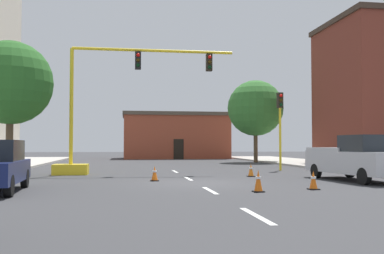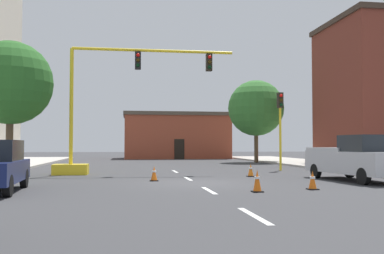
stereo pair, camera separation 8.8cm
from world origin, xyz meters
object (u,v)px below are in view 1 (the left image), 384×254
(pickup_truck_silver, at_px, (357,159))
(traffic_cone_roadside_d, at_px, (313,180))
(traffic_signal_gantry, at_px, (96,132))
(traffic_cone_roadside_b, at_px, (258,181))
(tree_right_far, at_px, (255,108))
(traffic_cone_roadside_c, at_px, (251,170))
(traffic_cone_roadside_a, at_px, (155,174))
(traffic_light_pole_right, at_px, (280,113))
(tree_left_near, at_px, (10,83))

(pickup_truck_silver, height_order, traffic_cone_roadside_d, pickup_truck_silver)
(traffic_signal_gantry, xyz_separation_m, traffic_cone_roadside_b, (6.00, -9.82, -1.91))
(tree_right_far, xyz_separation_m, traffic_cone_roadside_c, (-5.34, -17.01, -4.54))
(pickup_truck_silver, height_order, traffic_cone_roadside_a, pickup_truck_silver)
(pickup_truck_silver, bearing_deg, tree_right_far, 85.81)
(traffic_signal_gantry, xyz_separation_m, traffic_cone_roadside_c, (7.75, -2.84, -1.96))
(traffic_light_pole_right, relative_size, traffic_cone_roadside_b, 6.41)
(traffic_light_pole_right, bearing_deg, tree_right_far, 80.34)
(tree_right_far, height_order, traffic_cone_roadside_b, tree_right_far)
(traffic_signal_gantry, distance_m, tree_left_near, 4.91)
(tree_left_near, relative_size, traffic_cone_roadside_b, 9.15)
(traffic_cone_roadside_b, bearing_deg, traffic_cone_roadside_a, 121.98)
(traffic_signal_gantry, distance_m, tree_right_far, 19.47)
(pickup_truck_silver, height_order, traffic_cone_roadside_b, pickup_truck_silver)
(tree_right_far, distance_m, pickup_truck_silver, 20.67)
(traffic_light_pole_right, relative_size, traffic_cone_roadside_a, 7.30)
(traffic_cone_roadside_c, bearing_deg, traffic_signal_gantry, 159.91)
(tree_right_far, distance_m, traffic_cone_roadside_a, 22.03)
(traffic_cone_roadside_d, bearing_deg, traffic_signal_gantry, 131.17)
(traffic_cone_roadside_a, bearing_deg, tree_right_far, 61.64)
(traffic_signal_gantry, bearing_deg, tree_right_far, 47.27)
(traffic_light_pole_right, xyz_separation_m, traffic_cone_roadside_d, (-2.86, -11.31, -3.20))
(traffic_signal_gantry, height_order, traffic_cone_roadside_c, traffic_signal_gantry)
(tree_left_near, xyz_separation_m, traffic_cone_roadside_d, (12.37, -8.63, -4.39))
(traffic_cone_roadside_d, bearing_deg, pickup_truck_silver, 43.35)
(tree_left_near, bearing_deg, tree_right_far, 40.69)
(tree_left_near, bearing_deg, traffic_cone_roadside_b, -41.78)
(traffic_signal_gantry, bearing_deg, traffic_cone_roadside_a, -59.20)
(traffic_light_pole_right, relative_size, traffic_cone_roadside_d, 7.27)
(tree_left_near, relative_size, tree_right_far, 0.93)
(traffic_signal_gantry, bearing_deg, pickup_truck_silver, -27.59)
(traffic_signal_gantry, relative_size, traffic_cone_roadside_c, 14.94)
(pickup_truck_silver, bearing_deg, traffic_cone_roadside_d, -136.65)
(traffic_cone_roadside_a, bearing_deg, tree_left_near, 149.94)
(tree_right_far, distance_m, traffic_cone_roadside_d, 24.44)
(pickup_truck_silver, bearing_deg, tree_left_near, 161.27)
(tree_left_near, xyz_separation_m, traffic_cone_roadside_b, (10.21, -9.12, -4.35))
(traffic_cone_roadside_c, relative_size, traffic_cone_roadside_d, 0.98)
(traffic_signal_gantry, distance_m, traffic_cone_roadside_c, 8.49)
(tree_right_far, xyz_separation_m, traffic_cone_roadside_a, (-10.24, -18.97, -4.54))
(traffic_light_pole_right, relative_size, pickup_truck_silver, 0.86)
(traffic_cone_roadside_b, bearing_deg, traffic_cone_roadside_d, 12.91)
(traffic_light_pole_right, distance_m, tree_left_near, 15.51)
(traffic_cone_roadside_d, bearing_deg, traffic_cone_roadside_a, 139.45)
(traffic_signal_gantry, height_order, tree_right_far, tree_right_far)
(traffic_cone_roadside_b, distance_m, traffic_cone_roadside_c, 7.20)
(tree_left_near, xyz_separation_m, pickup_truck_silver, (15.82, -5.37, -3.74))
(traffic_cone_roadside_b, bearing_deg, tree_left_near, 138.22)
(traffic_cone_roadside_b, relative_size, traffic_cone_roadside_c, 1.16)
(tree_right_far, distance_m, traffic_cone_roadside_b, 25.42)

